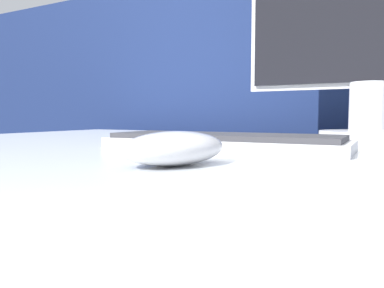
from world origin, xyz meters
name	(u,v)px	position (x,y,z in m)	size (l,w,h in m)	color
partition_panel	(310,165)	(0.00, 0.69, 0.65)	(5.00, 0.03, 1.31)	navy
computer_mouse_near	(175,148)	(0.02, -0.19, 0.78)	(0.11, 0.14, 0.04)	silver
keyboard	(224,142)	(-0.01, 0.01, 0.77)	(0.38, 0.14, 0.02)	silver
monitor	(371,14)	(0.18, 0.34, 1.02)	(0.51, 0.19, 0.50)	silver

